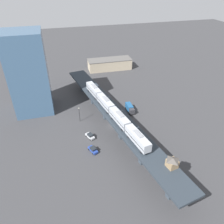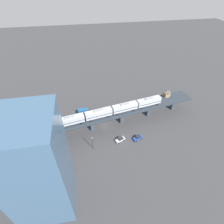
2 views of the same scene
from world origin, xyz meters
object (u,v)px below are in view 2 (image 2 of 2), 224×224
at_px(street_car_blue, 138,138).
at_px(delivery_truck, 85,111).
at_px(signal_hut, 167,93).
at_px(office_tower, 37,169).
at_px(subway_train, 112,110).
at_px(street_lamp, 92,142).
at_px(street_car_silver, 120,139).

xyz_separation_m(street_car_blue, delivery_truck, (21.95, 22.21, 0.82)).
bearing_deg(street_car_blue, signal_hut, -46.54).
bearing_deg(office_tower, delivery_truck, -18.09).
bearing_deg(signal_hut, delivery_truck, 86.64).
height_order(subway_train, delivery_truck, subway_train).
relative_size(street_lamp, office_tower, 0.19).
bearing_deg(subway_train, street_lamp, 138.55).
bearing_deg(delivery_truck, subway_train, -134.52).
bearing_deg(delivery_truck, street_lamp, -175.50).
height_order(delivery_truck, office_tower, office_tower).
bearing_deg(street_car_silver, office_tower, 126.52).
bearing_deg(office_tower, street_car_silver, -53.48).
height_order(subway_train, signal_hut, subway_train).
height_order(delivery_truck, street_lamp, street_lamp).
bearing_deg(office_tower, subway_train, -40.69).
bearing_deg(subway_train, delivery_truck, 45.48).
relative_size(subway_train, street_car_blue, 10.41).
bearing_deg(delivery_truck, office_tower, 161.91).
distance_m(delivery_truck, office_tower, 47.35).
distance_m(street_lamp, office_tower, 27.99).
xyz_separation_m(subway_train, street_car_blue, (-9.95, -10.00, -9.36)).
bearing_deg(street_lamp, subway_train, -41.45).
height_order(subway_train, street_car_blue, subway_train).
distance_m(street_car_silver, office_tower, 38.82).
distance_m(subway_train, office_tower, 40.66).
distance_m(signal_hut, delivery_truck, 43.51).
bearing_deg(subway_train, street_car_silver, -168.12).
xyz_separation_m(signal_hut, office_tower, (-39.77, 56.54, 8.44)).
bearing_deg(street_car_blue, street_car_silver, 86.92).
xyz_separation_m(subway_train, street_lamp, (-11.71, 10.34, -6.19)).
bearing_deg(street_car_silver, street_lamp, 100.08).
distance_m(signal_hut, street_car_blue, 29.56).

